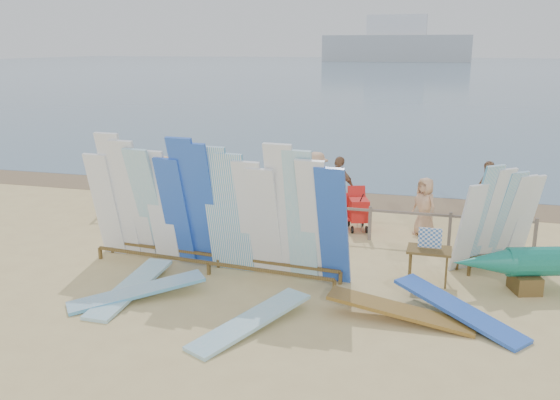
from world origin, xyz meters
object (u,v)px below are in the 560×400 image
(main_surfboard_rack, at_px, (212,212))
(flat_board_a, at_px, (131,294))
(beach_chair_right, at_px, (351,219))
(beachgoer_6, at_px, (424,207))
(beachgoer_3, at_px, (316,184))
(beachgoer_1, at_px, (236,184))
(vendor_table, at_px, (428,264))
(flat_board_c, at_px, (400,320))
(beachgoer_10, at_px, (488,193))
(stroller, at_px, (358,213))
(flat_board_b, at_px, (251,328))
(side_surfboard_rack, at_px, (498,221))
(beachgoer_4, at_px, (339,188))
(beachgoer_0, at_px, (166,182))
(flat_board_e, at_px, (138,299))
(beachgoer_extra_1, at_px, (122,169))
(beach_chair_left, at_px, (324,214))
(flat_board_d, at_px, (458,320))

(main_surfboard_rack, bearing_deg, flat_board_a, -120.29)
(beach_chair_right, relative_size, beachgoer_6, 0.61)
(beachgoer_3, bearing_deg, beachgoer_1, 9.21)
(vendor_table, distance_m, flat_board_c, 2.10)
(beachgoer_10, bearing_deg, vendor_table, 22.82)
(main_surfboard_rack, relative_size, stroller, 5.35)
(flat_board_b, bearing_deg, beachgoer_1, 137.88)
(stroller, bearing_deg, beachgoer_1, 147.23)
(side_surfboard_rack, height_order, flat_board_c, side_surfboard_rack)
(beach_chair_right, distance_m, beachgoer_4, 1.22)
(flat_board_b, relative_size, beachgoer_0, 1.62)
(main_surfboard_rack, xyz_separation_m, beachgoer_0, (-3.35, 4.56, -0.55))
(flat_board_c, distance_m, flat_board_b, 2.75)
(flat_board_e, relative_size, beachgoer_extra_1, 1.59)
(vendor_table, relative_size, flat_board_a, 0.45)
(beachgoer_4, bearing_deg, beach_chair_left, 86.93)
(beachgoer_1, bearing_deg, vendor_table, 29.49)
(side_surfboard_rack, distance_m, beach_chair_left, 5.07)
(flat_board_e, distance_m, beachgoer_10, 10.19)
(beach_chair_left, height_order, beachgoer_extra_1, beachgoer_extra_1)
(flat_board_d, height_order, beachgoer_10, beachgoer_10)
(stroller, bearing_deg, main_surfboard_rack, -142.04)
(beach_chair_right, xyz_separation_m, beachgoer_3, (-1.23, 1.18, 0.67))
(beach_chair_left, distance_m, stroller, 1.07)
(beach_chair_right, relative_size, beachgoer_1, 0.58)
(beach_chair_right, distance_m, beachgoer_1, 3.90)
(beach_chair_right, xyz_separation_m, beachgoer_1, (-3.71, 1.05, 0.54))
(side_surfboard_rack, height_order, vendor_table, side_surfboard_rack)
(beach_chair_right, distance_m, stroller, 0.27)
(beachgoer_4, relative_size, beachgoer_3, 0.97)
(beachgoer_6, bearing_deg, beach_chair_left, -144.09)
(flat_board_b, bearing_deg, flat_board_d, 46.63)
(stroller, bearing_deg, beachgoer_6, -18.08)
(beachgoer_extra_1, bearing_deg, beachgoer_10, 145.60)
(flat_board_a, bearing_deg, beachgoer_4, 64.86)
(beachgoer_3, bearing_deg, main_surfboard_rack, 82.23)
(flat_board_e, bearing_deg, main_surfboard_rack, 114.65)
(stroller, relative_size, beachgoer_4, 0.63)
(flat_board_b, xyz_separation_m, stroller, (0.99, 6.39, 0.47))
(flat_board_b, bearing_deg, beach_chair_left, 116.62)
(vendor_table, relative_size, flat_board_d, 0.45)
(beach_chair_left, relative_size, beach_chair_right, 0.97)
(beachgoer_extra_1, relative_size, beachgoer_10, 0.94)
(vendor_table, xyz_separation_m, beachgoer_3, (-3.41, 4.53, 0.54))
(beachgoer_6, bearing_deg, beachgoer_4, -158.28)
(main_surfboard_rack, distance_m, flat_board_a, 2.44)
(vendor_table, height_order, flat_board_c, vendor_table)
(vendor_table, xyz_separation_m, flat_board_a, (-5.83, -2.23, -0.40))
(beachgoer_6, relative_size, beachgoer_extra_1, 0.92)
(flat_board_e, distance_m, beachgoer_extra_1, 9.15)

